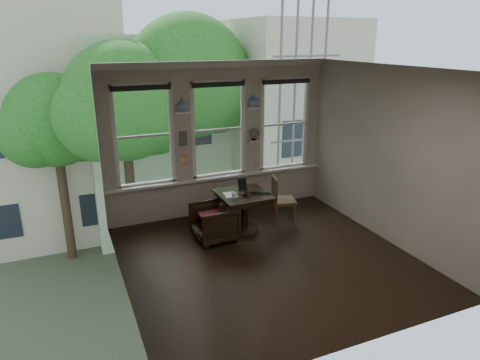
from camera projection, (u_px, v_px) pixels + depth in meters
name	position (u px, v px, depth m)	size (l,w,h in m)	color
ground	(267.00, 259.00, 6.94)	(4.50, 4.50, 0.00)	black
ceiling	(272.00, 68.00, 5.98)	(4.50, 4.50, 0.00)	silver
wall_back	(218.00, 139.00, 8.42)	(4.50, 4.50, 0.00)	beige
wall_front	(366.00, 229.00, 4.50)	(4.50, 4.50, 0.00)	beige
wall_left	(117.00, 190.00, 5.62)	(4.50, 4.50, 0.00)	beige
wall_right	(387.00, 155.00, 7.30)	(4.50, 4.50, 0.00)	beige
window_left	(143.00, 136.00, 7.82)	(1.10, 0.12, 1.90)	white
window_center	(218.00, 129.00, 8.36)	(1.10, 0.12, 1.90)	white
window_right	(283.00, 124.00, 8.90)	(1.10, 0.12, 1.90)	white
shelf_left	(182.00, 112.00, 7.87)	(0.26, 0.16, 0.03)	white
shelf_right	(254.00, 107.00, 8.41)	(0.26, 0.16, 0.03)	white
intercom	(183.00, 138.00, 8.06)	(0.14, 0.06, 0.28)	#59544F
sticky_notes	(184.00, 156.00, 8.18)	(0.16, 0.01, 0.24)	pink
desk_fan	(254.00, 136.00, 8.58)	(0.20, 0.20, 0.24)	#59544F
vase_left	(182.00, 105.00, 7.83)	(0.24, 0.24, 0.25)	silver
vase_right	(254.00, 100.00, 8.37)	(0.24, 0.24, 0.25)	silver
table	(244.00, 213.00, 7.79)	(0.90, 0.90, 0.75)	black
armchair_left	(214.00, 222.00, 7.50)	(0.70, 0.72, 0.66)	black
cushion_red	(214.00, 216.00, 7.46)	(0.45, 0.45, 0.06)	maroon
side_chair_right	(284.00, 200.00, 8.16)	(0.42, 0.42, 0.92)	#4D371B
laptop	(261.00, 193.00, 7.66)	(0.34, 0.22, 0.03)	black
mug	(234.00, 195.00, 7.44)	(0.10, 0.10, 0.10)	white
drinking_glass	(245.00, 193.00, 7.56)	(0.13, 0.13, 0.11)	white
tablet	(242.00, 185.00, 7.80)	(0.16, 0.02, 0.22)	black
papers	(230.00, 195.00, 7.61)	(0.22, 0.30, 0.00)	silver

